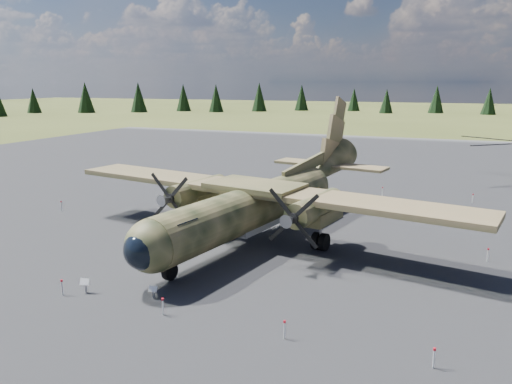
% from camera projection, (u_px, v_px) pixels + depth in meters
% --- Properties ---
extents(ground, '(500.00, 500.00, 0.00)m').
position_uv_depth(ground, '(240.00, 232.00, 36.39)').
color(ground, brown).
rests_on(ground, ground).
extents(apron, '(120.00, 120.00, 0.04)m').
position_uv_depth(apron, '(283.00, 202.00, 45.46)').
color(apron, '#525357').
rests_on(apron, ground).
extents(transport_plane, '(30.50, 27.43, 10.05)m').
position_uv_depth(transport_plane, '(263.00, 196.00, 34.83)').
color(transport_plane, '#2E371D').
rests_on(transport_plane, ground).
extents(info_placard_left, '(0.53, 0.31, 0.79)m').
position_uv_depth(info_placard_left, '(85.00, 283.00, 25.80)').
color(info_placard_left, gray).
rests_on(info_placard_left, ground).
extents(info_placard_right, '(0.46, 0.24, 0.69)m').
position_uv_depth(info_placard_right, '(153.00, 290.00, 25.10)').
color(info_placard_right, gray).
rests_on(info_placard_right, ground).
extents(barrier_fence, '(33.12, 29.62, 0.85)m').
position_uv_depth(barrier_fence, '(233.00, 225.00, 36.38)').
color(barrier_fence, silver).
rests_on(barrier_fence, ground).
extents(treeline, '(324.86, 324.27, 10.92)m').
position_uv_depth(treeline, '(256.00, 156.00, 40.76)').
color(treeline, black).
rests_on(treeline, ground).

